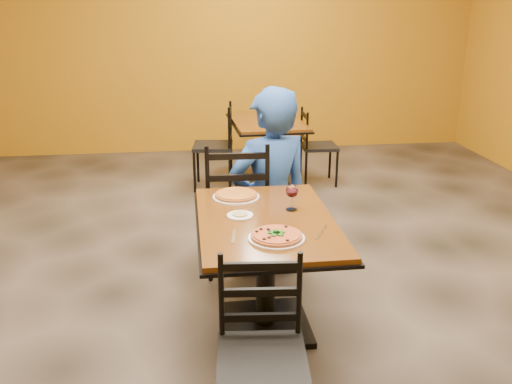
{
  "coord_description": "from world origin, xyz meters",
  "views": [
    {
      "loc": [
        -0.44,
        -3.5,
        1.97
      ],
      "look_at": [
        -0.03,
        -0.3,
        0.85
      ],
      "focal_mm": 38.45,
      "sensor_mm": 36.0,
      "label": 1
    }
  ],
  "objects": [
    {
      "name": "chair_second_left",
      "position": [
        -0.17,
        2.36,
        0.47
      ],
      "size": [
        0.47,
        0.47,
        0.94
      ],
      "primitive_type": null,
      "rotation": [
        0.0,
        0.0,
        -1.69
      ],
      "color": "black",
      "rests_on": "floor"
    },
    {
      "name": "pizza_far",
      "position": [
        -0.14,
        -0.11,
        0.77
      ],
      "size": [
        0.28,
        0.28,
        0.02
      ],
      "primitive_type": "cylinder",
      "color": "gold",
      "rests_on": "plate_far"
    },
    {
      "name": "plate_main",
      "position": [
        0.01,
        -0.8,
        0.76
      ],
      "size": [
        0.31,
        0.31,
        0.01
      ],
      "primitive_type": "cylinder",
      "color": "white",
      "rests_on": "table_main"
    },
    {
      "name": "side_plate",
      "position": [
        -0.15,
        -0.44,
        0.76
      ],
      "size": [
        0.16,
        0.16,
        0.01
      ],
      "primitive_type": "cylinder",
      "color": "white",
      "rests_on": "table_main"
    },
    {
      "name": "table_main",
      "position": [
        0.0,
        -0.5,
        0.56
      ],
      "size": [
        0.83,
        1.23,
        0.75
      ],
      "color": "#663510",
      "rests_on": "floor"
    },
    {
      "name": "chair_second_right",
      "position": [
        1.02,
        2.36,
        0.43
      ],
      "size": [
        0.4,
        0.4,
        0.85
      ],
      "primitive_type": null,
      "rotation": [
        0.0,
        0.0,
        1.54
      ],
      "color": "black",
      "rests_on": "floor"
    },
    {
      "name": "chair_main_near",
      "position": [
        -0.15,
        -1.45,
        0.45
      ],
      "size": [
        0.44,
        0.44,
        0.89
      ],
      "primitive_type": null,
      "rotation": [
        0.0,
        0.0,
        -0.09
      ],
      "color": "black",
      "rests_on": "floor"
    },
    {
      "name": "knife",
      "position": [
        0.28,
        -0.75,
        0.75
      ],
      "size": [
        0.11,
        0.19,
        0.0
      ],
      "primitive_type": "cube",
      "rotation": [
        0.0,
        0.0,
        -0.48
      ],
      "color": "silver",
      "rests_on": "table_main"
    },
    {
      "name": "plate_far",
      "position": [
        -0.14,
        -0.11,
        0.76
      ],
      "size": [
        0.31,
        0.31,
        0.01
      ],
      "primitive_type": "cylinder",
      "color": "white",
      "rests_on": "table_main"
    },
    {
      "name": "table_second",
      "position": [
        0.42,
        2.36,
        0.55
      ],
      "size": [
        0.82,
        1.17,
        0.75
      ],
      "rotation": [
        0.0,
        0.0,
        0.05
      ],
      "color": "#663510",
      "rests_on": "floor"
    },
    {
      "name": "dip",
      "position": [
        -0.15,
        -0.44,
        0.76
      ],
      "size": [
        0.09,
        0.09,
        0.01
      ],
      "primitive_type": "cylinder",
      "color": "tan",
      "rests_on": "side_plate"
    },
    {
      "name": "pizza_main",
      "position": [
        0.01,
        -0.8,
        0.77
      ],
      "size": [
        0.28,
        0.28,
        0.02
      ],
      "primitive_type": "cylinder",
      "color": "maroon",
      "rests_on": "plate_main"
    },
    {
      "name": "wall_back",
      "position": [
        0.0,
        4.0,
        1.5
      ],
      "size": [
        7.0,
        0.01,
        3.0
      ],
      "primitive_type": "cube",
      "color": "#A86F12",
      "rests_on": "ground"
    },
    {
      "name": "floor",
      "position": [
        0.0,
        0.0,
        0.0
      ],
      "size": [
        7.0,
        8.0,
        0.01
      ],
      "primitive_type": "cube",
      "color": "black",
      "rests_on": "ground"
    },
    {
      "name": "fork",
      "position": [
        -0.22,
        -0.74,
        0.75
      ],
      "size": [
        0.04,
        0.19,
        0.0
      ],
      "primitive_type": "cube",
      "rotation": [
        0.0,
        0.0,
        -0.14
      ],
      "color": "silver",
      "rests_on": "table_main"
    },
    {
      "name": "chair_main_far",
      "position": [
        -0.1,
        0.37,
        0.52
      ],
      "size": [
        0.48,
        0.48,
        1.04
      ],
      "primitive_type": null,
      "rotation": [
        0.0,
        0.0,
        3.11
      ],
      "color": "black",
      "rests_on": "floor"
    },
    {
      "name": "diner",
      "position": [
        0.16,
        0.37,
        0.7
      ],
      "size": [
        0.78,
        0.64,
        1.41
      ],
      "primitive_type": "imported",
      "rotation": [
        0.0,
        0.0,
        3.46
      ],
      "color": "navy",
      "rests_on": "floor"
    },
    {
      "name": "wine_glass",
      "position": [
        0.18,
        -0.38,
        0.84
      ],
      "size": [
        0.08,
        0.08,
        0.18
      ],
      "primitive_type": null,
      "color": "white",
      "rests_on": "table_main"
    }
  ]
}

